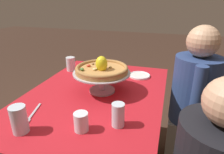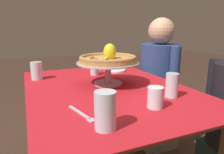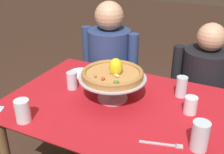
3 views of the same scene
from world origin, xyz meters
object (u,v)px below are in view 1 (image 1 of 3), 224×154
Objects in this scene: water_glass_side_left at (115,71)px; side_plate at (140,75)px; pizza at (102,69)px; diner_left at (192,105)px; sugar_packet at (83,64)px; water_glass_front_right at (19,121)px; water_glass_side_right at (81,123)px; dinner_fork at (33,114)px; water_glass_front_left at (71,65)px; water_glass_back_right at (118,116)px; pizza_stand at (102,77)px.

water_glass_side_left is 0.63× the size of side_plate.
pizza is 0.79m from diner_left.
diner_left is at bearing 80.41° from sugar_packet.
pizza is at bearing -30.30° from side_plate.
water_glass_front_right is 1.04m from sugar_packet.
water_glass_side_right is 0.49× the size of dinner_fork.
sugar_packet is (-0.50, -0.37, -0.16)m from pizza.
water_glass_front_left reaches higher than side_plate.
water_glass_side_right is 0.71m from water_glass_side_left.
water_glass_back_right is at bearing 34.25° from sugar_packet.
diner_left is (-0.33, 0.62, -0.35)m from pizza.
side_plate is at bearing 147.09° from dinner_fork.
water_glass_back_right is 0.88m from water_glass_front_left.
pizza reaches higher than sugar_packet.
water_glass_side_right is (0.43, 0.05, -0.06)m from pizza_stand.
pizza_stand is 3.52× the size of water_glass_side_left.
sugar_packet is at bearing -120.28° from water_glass_side_left.
dinner_fork is at bearing -98.74° from water_glass_side_right.
sugar_packet is at bearing -143.54° from pizza_stand.
pizza_stand is 7.58× the size of sugar_packet.
water_glass_front_left is at bearing -93.82° from water_glass_side_left.
diner_left is (-0.68, 0.42, -0.24)m from water_glass_back_right.
water_glass_side_left is at bearing 178.39° from pizza_stand.
side_plate is 0.14× the size of diner_left.
side_plate is 0.86m from dinner_fork.
pizza_stand is 3.19× the size of water_glass_front_left.
water_glass_side_right is at bearing 3.16° from water_glass_side_left.
pizza_stand is at bearing -173.77° from water_glass_side_right.
water_glass_side_right is 0.29m from water_glass_front_right.
side_plate is 0.47m from diner_left.
diner_left is (-0.76, 0.58, -0.23)m from water_glass_side_right.
water_glass_front_left is (-0.74, -0.44, 0.01)m from water_glass_side_right.
water_glass_front_right is at bearing 8.06° from sugar_packet.
side_plate is (-0.34, 0.20, -0.15)m from pizza.
water_glass_back_right is at bearing 42.68° from water_glass_front_left.
side_plate is at bearing 93.25° from water_glass_front_left.
water_glass_back_right reaches higher than side_plate.
water_glass_front_right reaches higher than water_glass_front_left.
dinner_fork is at bearing -85.37° from water_glass_back_right.
pizza_stand is at bearing -1.61° from water_glass_side_left.
water_glass_side_left reaches higher than sugar_packet.
pizza_stand reaches higher than sugar_packet.
water_glass_front_left is 0.70× the size of side_plate.
water_glass_side_left is 2.15× the size of sugar_packet.
pizza is 0.49m from dinner_fork.
diner_left reaches higher than water_glass_front_right.
water_glass_side_right reaches higher than side_plate.
side_plate is (-0.68, -0.01, -0.04)m from water_glass_back_right.
diner_left reaches higher than pizza.
water_glass_side_right is 0.86m from water_glass_front_left.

